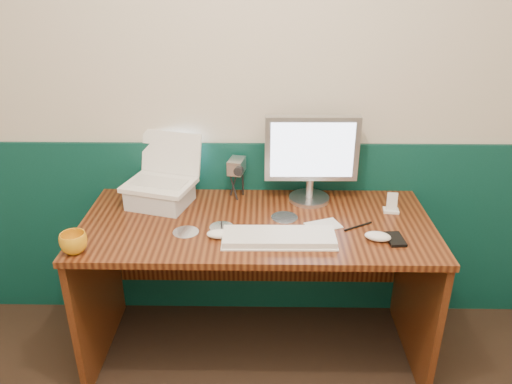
{
  "coord_description": "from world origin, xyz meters",
  "views": [
    {
      "loc": [
        0.07,
        -0.62,
        1.83
      ],
      "look_at": [
        0.04,
        1.23,
        0.97
      ],
      "focal_mm": 35.0,
      "sensor_mm": 36.0,
      "label": 1
    }
  ],
  "objects_px": {
    "mug": "(74,243)",
    "desk": "(256,290)",
    "keyboard": "(279,238)",
    "monitor": "(311,158)",
    "camcorder": "(237,180)",
    "laptop": "(157,162)"
  },
  "relations": [
    {
      "from": "mug",
      "to": "desk",
      "type": "bearing_deg",
      "value": 20.16
    },
    {
      "from": "desk",
      "to": "keyboard",
      "type": "distance_m",
      "value": 0.43
    },
    {
      "from": "monitor",
      "to": "camcorder",
      "type": "xyz_separation_m",
      "value": [
        -0.36,
        0.03,
        -0.13
      ]
    },
    {
      "from": "desk",
      "to": "laptop",
      "type": "height_order",
      "value": "laptop"
    },
    {
      "from": "monitor",
      "to": "keyboard",
      "type": "bearing_deg",
      "value": -112.42
    },
    {
      "from": "laptop",
      "to": "monitor",
      "type": "relative_size",
      "value": 0.71
    },
    {
      "from": "mug",
      "to": "camcorder",
      "type": "height_order",
      "value": "camcorder"
    },
    {
      "from": "desk",
      "to": "monitor",
      "type": "distance_m",
      "value": 0.69
    },
    {
      "from": "monitor",
      "to": "mug",
      "type": "distance_m",
      "value": 1.13
    },
    {
      "from": "laptop",
      "to": "keyboard",
      "type": "relative_size",
      "value": 0.66
    },
    {
      "from": "keyboard",
      "to": "camcorder",
      "type": "distance_m",
      "value": 0.48
    },
    {
      "from": "monitor",
      "to": "mug",
      "type": "height_order",
      "value": "monitor"
    },
    {
      "from": "laptop",
      "to": "camcorder",
      "type": "xyz_separation_m",
      "value": [
        0.37,
        0.09,
        -0.13
      ]
    },
    {
      "from": "monitor",
      "to": "mug",
      "type": "xyz_separation_m",
      "value": [
        -0.99,
        -0.5,
        -0.18
      ]
    },
    {
      "from": "keyboard",
      "to": "mug",
      "type": "relative_size",
      "value": 4.32
    },
    {
      "from": "keyboard",
      "to": "mug",
      "type": "xyz_separation_m",
      "value": [
        -0.83,
        -0.1,
        0.03
      ]
    },
    {
      "from": "monitor",
      "to": "keyboard",
      "type": "xyz_separation_m",
      "value": [
        -0.16,
        -0.4,
        -0.21
      ]
    },
    {
      "from": "desk",
      "to": "laptop",
      "type": "bearing_deg",
      "value": 159.9
    },
    {
      "from": "desk",
      "to": "monitor",
      "type": "bearing_deg",
      "value": 42.04
    },
    {
      "from": "laptop",
      "to": "keyboard",
      "type": "distance_m",
      "value": 0.69
    },
    {
      "from": "desk",
      "to": "mug",
      "type": "xyz_separation_m",
      "value": [
        -0.74,
        -0.27,
        0.42
      ]
    },
    {
      "from": "camcorder",
      "to": "desk",
      "type": "bearing_deg",
      "value": -57.18
    }
  ]
}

